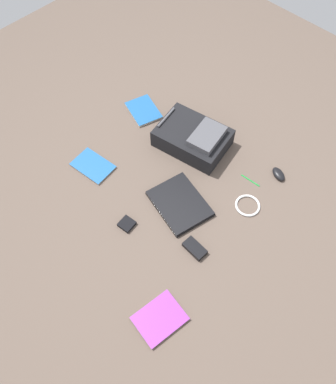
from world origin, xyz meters
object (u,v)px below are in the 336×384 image
(pen_black, at_px, (250,180))
(power_brick, at_px, (195,248))
(computer_mouse, at_px, (279,174))
(earbud_pouch, at_px, (127,224))
(cable_coil, at_px, (248,205))
(backpack, at_px, (194,138))
(laptop, at_px, (180,203))
(book_comic, at_px, (160,319))
(book_red, at_px, (143,111))
(book_manual, at_px, (93,166))

(pen_black, bearing_deg, power_brick, -173.83)
(computer_mouse, bearing_deg, pen_black, -11.62)
(earbud_pouch, bearing_deg, cable_coil, -35.67)
(backpack, height_order, laptop, backpack)
(power_brick, relative_size, earbud_pouch, 1.64)
(book_comic, bearing_deg, laptop, 34.79)
(backpack, distance_m, earbud_pouch, 0.73)
(book_red, bearing_deg, book_manual, -168.72)
(book_comic, distance_m, earbud_pouch, 0.58)
(backpack, height_order, book_red, backpack)
(book_red, xyz_separation_m, book_comic, (-0.94, -1.11, 0.00))
(laptop, relative_size, cable_coil, 2.67)
(power_brick, bearing_deg, book_red, 61.39)
(laptop, height_order, computer_mouse, computer_mouse)
(laptop, xyz_separation_m, pen_black, (0.44, -0.20, -0.01))
(book_manual, height_order, cable_coil, same)
(book_manual, height_order, power_brick, power_brick)
(book_manual, distance_m, earbud_pouch, 0.49)
(laptop, xyz_separation_m, computer_mouse, (0.59, -0.30, 0.00))
(laptop, height_order, cable_coil, laptop)
(power_brick, xyz_separation_m, pen_black, (0.60, 0.06, -0.01))
(laptop, xyz_separation_m, power_brick, (-0.16, -0.26, 0.00))
(book_comic, relative_size, computer_mouse, 2.50)
(power_brick, bearing_deg, earbud_pouch, 112.56)
(book_manual, relative_size, cable_coil, 1.80)
(cable_coil, bearing_deg, pen_black, 32.79)
(backpack, xyz_separation_m, power_brick, (-0.56, -0.52, -0.06))
(laptop, distance_m, computer_mouse, 0.67)
(book_comic, relative_size, power_brick, 1.99)
(book_red, bearing_deg, laptop, -117.89)
(book_red, height_order, pen_black, book_red)
(backpack, xyz_separation_m, earbud_pouch, (-0.72, -0.13, -0.06))
(backpack, bearing_deg, pen_black, -84.98)
(backpack, distance_m, pen_black, 0.46)
(earbud_pouch, bearing_deg, book_red, 39.96)
(cable_coil, distance_m, pen_black, 0.19)
(book_comic, bearing_deg, pen_black, 11.02)
(backpack, distance_m, book_manual, 0.68)
(earbud_pouch, bearing_deg, backpack, 10.01)
(pen_black, bearing_deg, book_comic, -168.98)
(earbud_pouch, bearing_deg, laptop, -22.03)
(power_brick, height_order, earbud_pouch, power_brick)
(backpack, relative_size, book_comic, 1.87)
(book_manual, xyz_separation_m, computer_mouse, (0.78, -0.90, 0.01))
(laptop, bearing_deg, pen_black, -24.30)
(cable_coil, relative_size, pen_black, 1.13)
(computer_mouse, height_order, cable_coil, computer_mouse)
(backpack, bearing_deg, book_manual, 149.68)
(computer_mouse, distance_m, power_brick, 0.75)
(book_red, bearing_deg, pen_black, -85.92)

